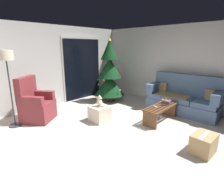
{
  "coord_description": "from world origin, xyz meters",
  "views": [
    {
      "loc": [
        -2.55,
        -2.13,
        1.88
      ],
      "look_at": [
        0.4,
        0.7,
        0.85
      ],
      "focal_mm": 28.12,
      "sensor_mm": 36.0,
      "label": 1
    }
  ],
  "objects_px": {
    "coffee_table": "(160,111)",
    "teddy_bear_cream": "(100,102)",
    "floor_lamp": "(7,63)",
    "ottoman": "(100,113)",
    "remote_silver": "(156,107)",
    "christmas_tree": "(110,74)",
    "armchair": "(36,105)",
    "remote_graphite": "(164,105)",
    "cell_phone": "(167,99)",
    "couch": "(183,99)",
    "book_stack": "(166,101)",
    "cardboard_box_taped_mid_floor": "(203,144)",
    "teddy_bear_chestnut_by_tree": "(98,102)"
  },
  "relations": [
    {
      "from": "christmas_tree",
      "to": "ottoman",
      "type": "bearing_deg",
      "value": -143.97
    },
    {
      "from": "armchair",
      "to": "floor_lamp",
      "type": "bearing_deg",
      "value": 176.62
    },
    {
      "from": "coffee_table",
      "to": "ottoman",
      "type": "height_order",
      "value": "coffee_table"
    },
    {
      "from": "remote_silver",
      "to": "teddy_bear_cream",
      "type": "relative_size",
      "value": 0.55
    },
    {
      "from": "floor_lamp",
      "to": "cardboard_box_taped_mid_floor",
      "type": "xyz_separation_m",
      "value": [
        1.95,
        -3.61,
        -1.33
      ]
    },
    {
      "from": "floor_lamp",
      "to": "ottoman",
      "type": "distance_m",
      "value": 2.42
    },
    {
      "from": "floor_lamp",
      "to": "ottoman",
      "type": "relative_size",
      "value": 4.05
    },
    {
      "from": "cell_phone",
      "to": "christmas_tree",
      "type": "distance_m",
      "value": 2.17
    },
    {
      "from": "coffee_table",
      "to": "remote_graphite",
      "type": "distance_m",
      "value": 0.17
    },
    {
      "from": "couch",
      "to": "christmas_tree",
      "type": "xyz_separation_m",
      "value": [
        -0.67,
        2.28,
        0.55
      ]
    },
    {
      "from": "remote_graphite",
      "to": "book_stack",
      "type": "xyz_separation_m",
      "value": [
        0.23,
        0.05,
        0.04
      ]
    },
    {
      "from": "coffee_table",
      "to": "armchair",
      "type": "distance_m",
      "value": 3.17
    },
    {
      "from": "christmas_tree",
      "to": "armchair",
      "type": "xyz_separation_m",
      "value": [
        -2.49,
        0.19,
        -0.54
      ]
    },
    {
      "from": "remote_graphite",
      "to": "cell_phone",
      "type": "height_order",
      "value": "cell_phone"
    },
    {
      "from": "coffee_table",
      "to": "cell_phone",
      "type": "xyz_separation_m",
      "value": [
        0.33,
        0.02,
        0.24
      ]
    },
    {
      "from": "remote_silver",
      "to": "floor_lamp",
      "type": "height_order",
      "value": "floor_lamp"
    },
    {
      "from": "coffee_table",
      "to": "cardboard_box_taped_mid_floor",
      "type": "relative_size",
      "value": 2.3
    },
    {
      "from": "teddy_bear_cream",
      "to": "christmas_tree",
      "type": "bearing_deg",
      "value": 36.39
    },
    {
      "from": "remote_graphite",
      "to": "ottoman",
      "type": "relative_size",
      "value": 0.35
    },
    {
      "from": "couch",
      "to": "book_stack",
      "type": "relative_size",
      "value": 8.39
    },
    {
      "from": "cell_phone",
      "to": "armchair",
      "type": "bearing_deg",
      "value": 103.89
    },
    {
      "from": "remote_silver",
      "to": "ottoman",
      "type": "relative_size",
      "value": 0.35
    },
    {
      "from": "ottoman",
      "to": "cardboard_box_taped_mid_floor",
      "type": "distance_m",
      "value": 2.4
    },
    {
      "from": "couch",
      "to": "teddy_bear_chestnut_by_tree",
      "type": "xyz_separation_m",
      "value": [
        -1.33,
        2.15,
        -0.28
      ]
    },
    {
      "from": "couch",
      "to": "book_stack",
      "type": "bearing_deg",
      "value": 168.53
    },
    {
      "from": "floor_lamp",
      "to": "teddy_bear_chestnut_by_tree",
      "type": "distance_m",
      "value": 2.74
    },
    {
      "from": "couch",
      "to": "christmas_tree",
      "type": "height_order",
      "value": "christmas_tree"
    },
    {
      "from": "couch",
      "to": "teddy_bear_cream",
      "type": "height_order",
      "value": "couch"
    },
    {
      "from": "book_stack",
      "to": "ottoman",
      "type": "relative_size",
      "value": 0.54
    },
    {
      "from": "book_stack",
      "to": "armchair",
      "type": "xyz_separation_m",
      "value": [
        -2.45,
        2.33,
        -0.05
      ]
    },
    {
      "from": "couch",
      "to": "cardboard_box_taped_mid_floor",
      "type": "relative_size",
      "value": 4.12
    },
    {
      "from": "floor_lamp",
      "to": "remote_graphite",
      "type": "bearing_deg",
      "value": -41.36
    },
    {
      "from": "remote_silver",
      "to": "armchair",
      "type": "xyz_separation_m",
      "value": [
        -1.97,
        2.29,
        -0.01
      ]
    },
    {
      "from": "coffee_table",
      "to": "teddy_bear_cream",
      "type": "bearing_deg",
      "value": 132.57
    },
    {
      "from": "teddy_bear_chestnut_by_tree",
      "to": "floor_lamp",
      "type": "bearing_deg",
      "value": 171.24
    },
    {
      "from": "christmas_tree",
      "to": "floor_lamp",
      "type": "relative_size",
      "value": 1.2
    },
    {
      "from": "remote_graphite",
      "to": "floor_lamp",
      "type": "distance_m",
      "value": 3.8
    },
    {
      "from": "remote_silver",
      "to": "cell_phone",
      "type": "xyz_separation_m",
      "value": [
        0.49,
        -0.03,
        0.1
      ]
    },
    {
      "from": "coffee_table",
      "to": "ottoman",
      "type": "xyz_separation_m",
      "value": [
        -1.04,
        1.13,
        -0.08
      ]
    },
    {
      "from": "remote_silver",
      "to": "christmas_tree",
      "type": "height_order",
      "value": "christmas_tree"
    },
    {
      "from": "remote_graphite",
      "to": "floor_lamp",
      "type": "height_order",
      "value": "floor_lamp"
    },
    {
      "from": "couch",
      "to": "armchair",
      "type": "distance_m",
      "value": 4.01
    },
    {
      "from": "coffee_table",
      "to": "floor_lamp",
      "type": "distance_m",
      "value": 3.77
    },
    {
      "from": "cell_phone",
      "to": "cardboard_box_taped_mid_floor",
      "type": "xyz_separation_m",
      "value": [
        -1.03,
        -1.26,
        -0.34
      ]
    },
    {
      "from": "couch",
      "to": "teddy_bear_chestnut_by_tree",
      "type": "distance_m",
      "value": 2.54
    },
    {
      "from": "cell_phone",
      "to": "armchair",
      "type": "relative_size",
      "value": 0.13
    },
    {
      "from": "remote_silver",
      "to": "armchair",
      "type": "distance_m",
      "value": 3.02
    },
    {
      "from": "christmas_tree",
      "to": "cell_phone",
      "type": "bearing_deg",
      "value": -90.71
    },
    {
      "from": "floor_lamp",
      "to": "book_stack",
      "type": "bearing_deg",
      "value": -38.54
    },
    {
      "from": "book_stack",
      "to": "teddy_bear_cream",
      "type": "xyz_separation_m",
      "value": [
        -1.34,
        1.12,
        0.05
      ]
    }
  ]
}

